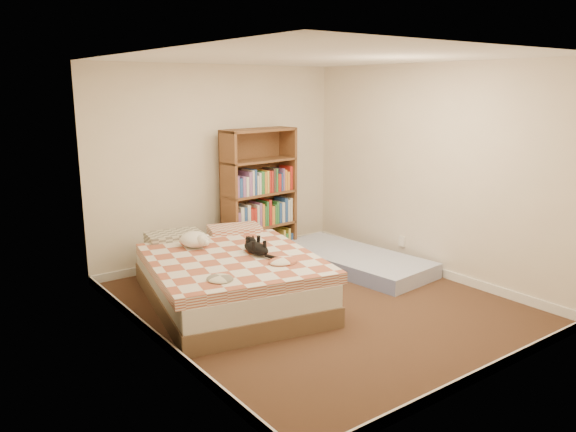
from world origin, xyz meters
TOP-DOWN VIEW (x-y plane):
  - room at (0.00, 0.00)m, footprint 3.51×4.01m
  - bed at (-0.71, 0.64)m, footprint 1.98×2.49m
  - bookshelf at (0.44, 1.76)m, footprint 1.05×0.43m
  - floor_mattress at (1.14, 0.68)m, footprint 1.12×2.11m
  - black_cat at (-0.49, 0.42)m, footprint 0.28×0.64m
  - white_dog at (-0.87, 1.00)m, footprint 0.44×0.45m

SIDE VIEW (x-z plane):
  - floor_mattress at x=1.14m, z-range 0.00..0.18m
  - bed at x=-0.71m, z-range -0.03..0.57m
  - black_cat at x=-0.49m, z-range 0.52..0.67m
  - bookshelf at x=0.44m, z-range -0.25..1.46m
  - white_dog at x=-0.87m, z-range 0.53..0.70m
  - room at x=0.00m, z-range -0.06..2.45m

